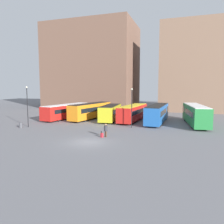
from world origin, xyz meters
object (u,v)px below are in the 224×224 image
object	(u,v)px
bus_3	(133,112)
lamp_post_0	(132,105)
bus_4	(157,113)
bus_2	(111,112)
suitcase	(102,135)
trash_bin	(21,125)
bus_1	(91,110)
traveler	(106,129)
lamp_post_1	(27,104)
bus_0	(67,111)
bus_5	(195,114)

from	to	relation	value
bus_3	lamp_post_0	world-z (taller)	lamp_post_0
bus_3	bus_4	distance (m)	4.56
bus_2	suitcase	size ratio (longest dim) A/B	11.98
lamp_post_0	trash_bin	xyz separation A→B (m)	(-16.43, -5.51, -3.16)
bus_1	trash_bin	xyz separation A→B (m)	(-6.46, -12.52, -1.29)
bus_1	bus_3	size ratio (longest dim) A/B	1.08
traveler	trash_bin	distance (m)	14.94
lamp_post_1	traveler	bearing A→B (deg)	-10.61
bus_0	lamp_post_0	world-z (taller)	lamp_post_0
bus_4	lamp_post_1	world-z (taller)	lamp_post_1
trash_bin	lamp_post_0	bearing A→B (deg)	18.55
bus_0	traveler	distance (m)	18.85
trash_bin	traveler	bearing A→B (deg)	-7.16
bus_5	lamp_post_1	bearing A→B (deg)	105.72
bus_0	bus_2	distance (m)	9.32
bus_2	bus_0	bearing A→B (deg)	83.73
bus_1	traveler	xyz separation A→B (m)	(8.35, -14.38, -0.70)
bus_0	lamp_post_1	xyz separation A→B (m)	(-0.79, -10.77, 2.17)
bus_3	bus_4	bearing A→B (deg)	-90.39
bus_5	traveler	distance (m)	17.64
lamp_post_1	bus_3	bearing A→B (deg)	39.03
bus_3	traveler	world-z (taller)	bus_3
trash_bin	suitcase	bearing A→B (deg)	-8.63
bus_1	bus_2	size ratio (longest dim) A/B	1.29
bus_4	lamp_post_0	world-z (taller)	lamp_post_0
bus_5	lamp_post_1	xyz separation A→B (m)	(-25.23, -10.99, 1.93)
bus_2	trash_bin	distance (m)	15.97
bus_5	traveler	xyz separation A→B (m)	(-11.19, -13.62, -0.80)
trash_bin	bus_1	bearing A→B (deg)	62.71
bus_4	trash_bin	bearing A→B (deg)	123.47
bus_0	lamp_post_0	size ratio (longest dim) A/B	2.07
bus_5	bus_2	bearing A→B (deg)	82.63
trash_bin	bus_3	bearing A→B (deg)	39.36
traveler	trash_bin	bearing A→B (deg)	104.67
suitcase	lamp_post_0	distance (m)	8.62
bus_4	lamp_post_0	xyz separation A→B (m)	(-3.22, -6.51, 1.86)
bus_1	traveler	bearing A→B (deg)	-140.50
lamp_post_0	bus_0	bearing A→B (deg)	157.94
bus_4	lamp_post_0	bearing A→B (deg)	155.68
bus_0	bus_4	xyz separation A→B (m)	(18.10, 0.48, 0.16)
traveler	trash_bin	size ratio (longest dim) A/B	2.01
bus_4	lamp_post_0	size ratio (longest dim) A/B	2.01
bus_4	trash_bin	xyz separation A→B (m)	(-19.65, -12.02, -1.30)
bus_0	bus_4	distance (m)	18.10
bus_1	suitcase	distance (m)	16.78
bus_3	lamp_post_1	xyz separation A→B (m)	(-14.34, -11.62, 2.12)
bus_4	lamp_post_1	xyz separation A→B (m)	(-18.88, -11.25, 2.01)
bus_2	bus_5	bearing A→B (deg)	-96.46
bus_3	bus_2	bearing A→B (deg)	104.34
bus_4	bus_1	bearing A→B (deg)	89.85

